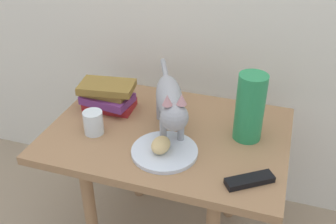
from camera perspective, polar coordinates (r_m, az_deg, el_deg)
The scene contains 8 objects.
side_table at distance 1.45m, azimuth -0.00°, elevation -5.25°, with size 0.85×0.60×0.57m.
plate at distance 1.30m, azimuth -0.51°, elevation -5.77°, with size 0.22×0.22×0.01m, color silver.
bread_roll at distance 1.27m, azimuth -1.06°, elevation -4.84°, with size 0.08×0.06×0.05m, color #E0BC7A.
cat at distance 1.32m, azimuth 0.36°, elevation 1.53°, with size 0.23×0.45×0.23m.
book_stack at distance 1.53m, azimuth -8.85°, elevation 2.41°, with size 0.23×0.15×0.11m.
green_vase at distance 1.34m, azimuth 11.88°, elevation 0.65°, with size 0.10×0.10×0.24m, color #288C51.
candle_jar at distance 1.40m, azimuth -10.82°, elevation -1.68°, with size 0.07×0.07×0.08m.
tv_remote at distance 1.21m, azimuth 11.83°, elevation -9.73°, with size 0.15×0.04×0.02m, color black.
Camera 1 is at (0.36, -1.10, 1.37)m, focal length 41.74 mm.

